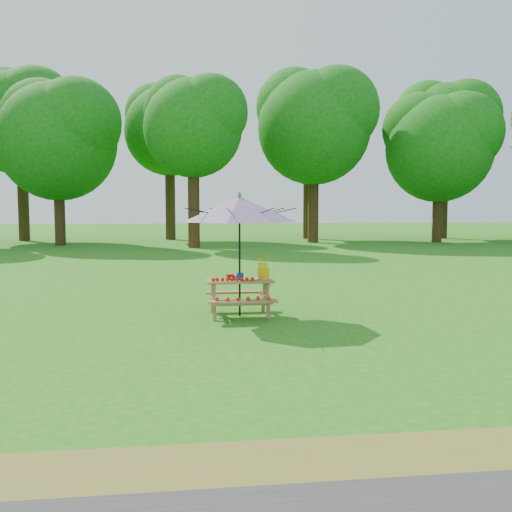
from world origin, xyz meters
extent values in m
plane|color=#1F6B14|center=(0.00, 0.00, 0.00)|extent=(120.00, 120.00, 0.00)
cube|color=#946543|center=(-2.45, 3.36, 0.65)|extent=(1.20, 0.62, 0.04)
cube|color=#946543|center=(-2.45, 2.81, 0.36)|extent=(1.20, 0.22, 0.04)
cube|color=#946543|center=(-2.45, 3.91, 0.36)|extent=(1.20, 0.22, 0.04)
cylinder|color=black|center=(-2.45, 3.36, 1.12)|extent=(0.04, 0.04, 2.25)
cone|color=#1D6FA6|center=(-2.45, 3.36, 1.95)|extent=(2.60, 2.60, 0.45)
sphere|color=#1D6FA6|center=(-2.45, 3.36, 2.20)|extent=(0.08, 0.08, 0.08)
cube|color=#B7100E|center=(-2.62, 3.38, 0.72)|extent=(0.14, 0.12, 0.10)
cylinder|color=#132E9A|center=(-2.45, 3.32, 0.74)|extent=(0.13, 0.13, 0.13)
cube|color=beige|center=(-2.51, 3.53, 0.71)|extent=(0.13, 0.13, 0.07)
cylinder|color=#FBB40D|center=(-2.01, 3.40, 0.78)|extent=(0.22, 0.22, 0.22)
imported|color=yellow|center=(-2.01, 3.40, 0.99)|extent=(0.37, 0.35, 0.32)
camera|label=1|loc=(-3.47, -6.89, 2.01)|focal=40.00mm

